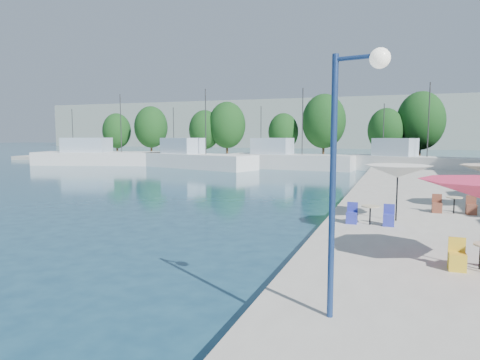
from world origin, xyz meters
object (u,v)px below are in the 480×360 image
at_px(trawler_01, 104,157).
at_px(street_lamp, 351,137).
at_px(trawler_02, 194,159).
at_px(trawler_03, 287,160).
at_px(umbrella_white, 398,171).
at_px(trawler_04, 410,163).

xyz_separation_m(trawler_01, street_lamp, (38.00, -41.81, 3.02)).
bearing_deg(trawler_01, trawler_02, -18.88).
distance_m(trawler_03, umbrella_white, 35.65).
relative_size(trawler_02, street_lamp, 3.41).
bearing_deg(trawler_04, trawler_02, -151.33).
bearing_deg(trawler_02, trawler_03, 31.80).
height_order(trawler_04, umbrella_white, trawler_04).
xyz_separation_m(trawler_01, trawler_03, (25.90, 1.88, 0.00)).
distance_m(trawler_01, trawler_04, 40.18).
xyz_separation_m(trawler_03, street_lamp, (12.10, -43.69, 3.02)).
bearing_deg(trawler_04, trawler_01, -154.40).
distance_m(trawler_03, street_lamp, 45.43).
distance_m(trawler_04, street_lamp, 43.52).
height_order(trawler_03, trawler_04, same).
distance_m(trawler_04, umbrella_white, 32.91).
height_order(trawler_03, umbrella_white, trawler_03).
height_order(trawler_01, trawler_03, same).
bearing_deg(trawler_02, trawler_01, -164.77).
relative_size(trawler_02, trawler_03, 1.07).
bearing_deg(trawler_02, trawler_04, 23.80).
bearing_deg(trawler_03, trawler_04, 4.62).
bearing_deg(street_lamp, trawler_03, 117.11).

